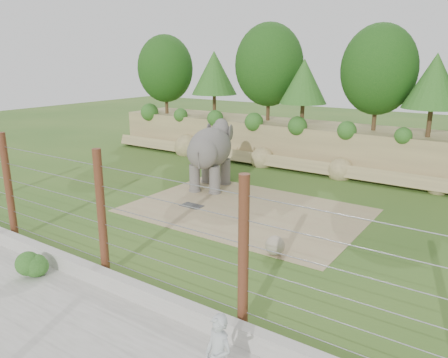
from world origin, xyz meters
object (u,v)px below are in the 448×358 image
Objects in this scene: barrier_fence at (101,214)px; zookeeper at (219,357)px; elephant at (210,157)px; stone_ball at (275,245)px.

barrier_fence reaches higher than zookeeper.
elephant reaches higher than stone_ball.
barrier_fence is (2.87, -9.46, 0.37)m from elephant.
barrier_fence is at bearing -131.21° from stone_ball.
zookeeper is (2.12, -6.37, 0.55)m from stone_ball.
zookeeper is at bearing -69.87° from elephant.
zookeeper is at bearing -71.59° from stone_ball.
elephant is 14.52m from zookeeper.
elephant is 0.20× the size of barrier_fence.
stone_ball is 0.03× the size of barrier_fence.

